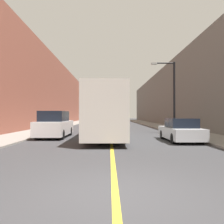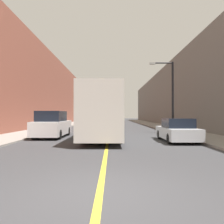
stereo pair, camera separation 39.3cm
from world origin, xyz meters
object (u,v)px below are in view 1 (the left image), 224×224
object	(u,v)px
bus	(106,113)
parked_suv_left	(55,125)
street_lamp_right	(172,92)
car_right_near	(180,131)

from	to	relation	value
bus	parked_suv_left	size ratio (longest dim) A/B	2.52
bus	parked_suv_left	distance (m)	3.99
parked_suv_left	street_lamp_right	distance (m)	10.81
parked_suv_left	car_right_near	world-z (taller)	parked_suv_left
street_lamp_right	parked_suv_left	bearing A→B (deg)	-160.77
bus	street_lamp_right	xyz separation A→B (m)	(5.98, 3.14, 1.92)
car_right_near	street_lamp_right	world-z (taller)	street_lamp_right
car_right_near	parked_suv_left	bearing A→B (deg)	163.85
parked_suv_left	street_lamp_right	size ratio (longest dim) A/B	0.75
car_right_near	bus	bearing A→B (deg)	149.69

